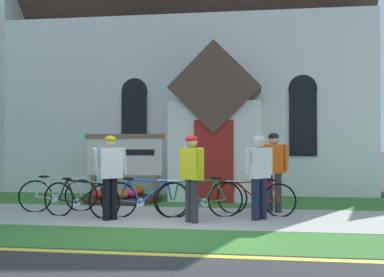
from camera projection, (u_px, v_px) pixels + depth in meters
The scene contains 17 objects.
ground at pixel (190, 202), 11.59m from camera, with size 140.00×140.00×0.00m, color #2B2B2D.
sidewalk_slab at pixel (85, 214), 9.60m from camera, with size 32.00×2.66×0.01m, color #A8A59E.
grass_verge at pixel (36, 235), 7.46m from camera, with size 32.00×1.67×0.01m, color #38722D.
church_lawn at pixel (122, 199), 12.20m from camera, with size 24.00×2.58×0.01m, color #38722D.
curb_paint_stripe at pixel (3, 249), 6.48m from camera, with size 28.00×0.16×0.01m, color yellow.
church_building at pixel (159, 57), 18.54m from camera, with size 14.48×12.43×13.94m.
church_sign at pixel (125, 156), 12.09m from camera, with size 2.16×0.19×1.76m.
flower_bed at pixel (122, 197), 11.86m from camera, with size 2.02×2.02×0.34m.
bicycle_black at pixel (145, 198), 9.27m from camera, with size 1.78×0.41×0.83m.
bicycle_blue at pixel (256, 198), 9.57m from camera, with size 1.67×0.58×0.79m.
bicycle_silver at pixel (200, 199), 9.26m from camera, with size 1.75×0.50×0.84m.
bicycle_orange at pixel (58, 195), 10.05m from camera, with size 1.63×0.57×0.82m.
bicycle_red at pixel (81, 199), 9.28m from camera, with size 1.76×0.37×0.82m.
cyclist_in_white_jersey at pixel (274, 165), 9.92m from camera, with size 0.62×0.40×1.74m.
cyclist_in_orange_jersey at pixel (259, 171), 8.93m from camera, with size 0.54×0.53×1.66m.
cyclist_in_blue_jersey at pixel (192, 172), 8.62m from camera, with size 0.49×0.57×1.67m.
cyclist_in_green_jersey at pixel (110, 171), 8.92m from camera, with size 0.56×0.55×1.66m.
Camera 1 is at (1.67, -7.49, 1.51)m, focal length 42.56 mm.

